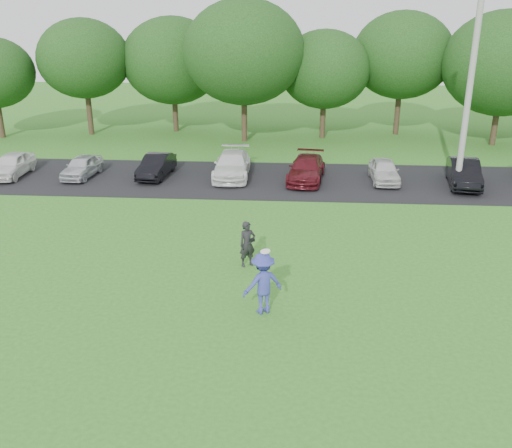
% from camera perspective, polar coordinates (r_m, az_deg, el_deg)
% --- Properties ---
extents(ground, '(100.00, 100.00, 0.00)m').
position_cam_1_polar(ground, '(16.48, -0.85, -8.61)').
color(ground, '#336D1F').
rests_on(ground, ground).
extents(parking_lot, '(32.00, 6.50, 0.03)m').
position_cam_1_polar(parking_lot, '(28.48, 1.33, 4.45)').
color(parking_lot, black).
rests_on(parking_lot, ground).
extents(utility_pole, '(0.28, 0.28, 9.37)m').
position_cam_1_polar(utility_pole, '(27.62, 20.57, 12.54)').
color(utility_pole, '#999994').
rests_on(utility_pole, ground).
extents(frisbee_player, '(1.35, 1.15, 2.00)m').
position_cam_1_polar(frisbee_player, '(15.97, 0.69, -5.94)').
color(frisbee_player, '#383D9F').
rests_on(frisbee_player, ground).
extents(camera_bystander, '(0.68, 0.61, 1.56)m').
position_cam_1_polar(camera_bystander, '(18.82, -0.87, -2.02)').
color(camera_bystander, black).
rests_on(camera_bystander, ground).
extents(parked_cars, '(27.68, 4.82, 1.25)m').
position_cam_1_polar(parked_cars, '(28.29, 2.75, 5.57)').
color(parked_cars, silver).
rests_on(parked_cars, parking_lot).
extents(tree_row, '(42.39, 9.85, 8.64)m').
position_cam_1_polar(tree_row, '(37.17, 4.57, 15.99)').
color(tree_row, '#38281C').
rests_on(tree_row, ground).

